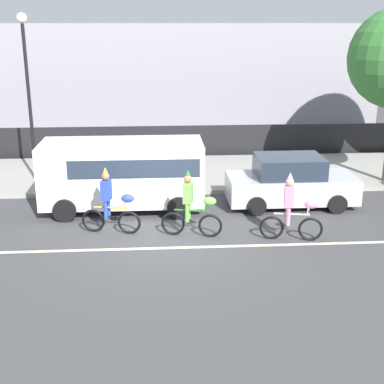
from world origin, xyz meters
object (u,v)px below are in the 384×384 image
Objects in this scene: parked_van_white at (125,170)px; parade_cyclist_lime at (192,208)px; parade_cyclist_cobalt at (111,205)px; street_lamp_post at (27,74)px; parked_car_silver at (290,182)px; parade_cyclist_pink at (292,211)px.

parade_cyclist_lime is at bearing -51.01° from parked_van_white.
parade_cyclist_cobalt is 6.65m from street_lamp_post.
street_lamp_post is at bearing 139.18° from parked_van_white.
street_lamp_post reaches higher than parked_car_silver.
parade_cyclist_pink is (2.69, -0.47, 0.00)m from parade_cyclist_lime.
parked_car_silver is at bearing 19.66° from parade_cyclist_cobalt.
parade_cyclist_pink reaches higher than parked_car_silver.
parked_car_silver is 9.75m from street_lamp_post.
parade_cyclist_lime is 0.33× the size of street_lamp_post.
parked_van_white reaches higher than parade_cyclist_lime.
parade_cyclist_cobalt and parade_cyclist_lime have the same top height.
parade_cyclist_pink is 2.93m from parked_car_silver.
parked_van_white is at bearing 128.99° from parade_cyclist_lime.
parked_car_silver is at bearing -0.09° from parked_van_white.
parade_cyclist_lime is 2.73m from parade_cyclist_pink.
parade_cyclist_lime is 0.47× the size of parked_car_silver.
parked_van_white is at bearing 179.91° from parked_car_silver.
parade_cyclist_lime is at bearing -144.39° from parked_car_silver.
parade_cyclist_cobalt is 1.00× the size of parade_cyclist_lime.
parade_cyclist_pink is 0.38× the size of parked_van_white.
parade_cyclist_lime is (2.25, -0.40, 0.00)m from parade_cyclist_cobalt.
street_lamp_post reaches higher than parade_cyclist_pink.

